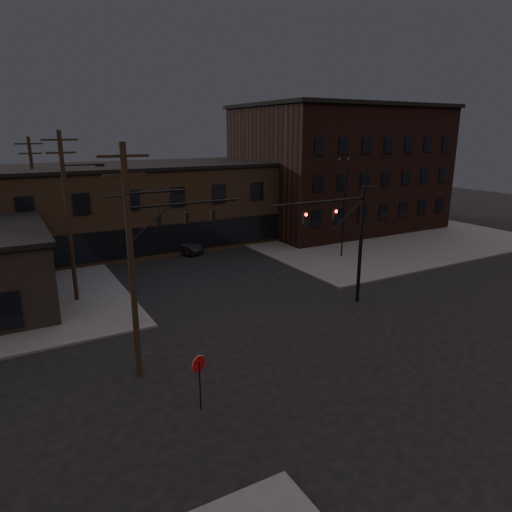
{
  "coord_description": "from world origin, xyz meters",
  "views": [
    {
      "loc": [
        -14.34,
        -17.95,
        11.41
      ],
      "look_at": [
        -0.09,
        7.18,
        3.5
      ],
      "focal_mm": 32.0,
      "sensor_mm": 36.0,
      "label": 1
    }
  ],
  "objects": [
    {
      "name": "parked_car_lot_a",
      "position": [
        17.17,
        21.5,
        0.83
      ],
      "size": [
        4.13,
        1.95,
        1.36
      ],
      "primitive_type": "imported",
      "rotation": [
        0.0,
        0.0,
        1.49
      ],
      "color": "black",
      "rests_on": "sidewalk_ne"
    },
    {
      "name": "car_crossing",
      "position": [
        0.56,
        22.87,
        0.73
      ],
      "size": [
        3.09,
        4.7,
        1.46
      ],
      "primitive_type": "imported",
      "rotation": [
        0.0,
        0.0,
        0.38
      ],
      "color": "black",
      "rests_on": "ground"
    },
    {
      "name": "utility_pole_far",
      "position": [
        -11.5,
        26.0,
        5.78
      ],
      "size": [
        2.2,
        0.28,
        11.0
      ],
      "color": "black",
      "rests_on": "ground"
    },
    {
      "name": "ground",
      "position": [
        0.0,
        0.0,
        0.0
      ],
      "size": [
        140.0,
        140.0,
        0.0
      ],
      "primitive_type": "plane",
      "color": "black",
      "rests_on": "ground"
    },
    {
      "name": "lot_light_a",
      "position": [
        13.0,
        14.0,
        5.51
      ],
      "size": [
        1.5,
        0.28,
        9.14
      ],
      "color": "black",
      "rests_on": "ground"
    },
    {
      "name": "traffic_signal_near",
      "position": [
        5.36,
        4.5,
        4.93
      ],
      "size": [
        7.12,
        0.24,
        8.0
      ],
      "color": "black",
      "rests_on": "ground"
    },
    {
      "name": "lot_light_b",
      "position": [
        19.0,
        19.0,
        5.51
      ],
      "size": [
        1.5,
        0.28,
        9.14
      ],
      "color": "black",
      "rests_on": "ground"
    },
    {
      "name": "building_row",
      "position": [
        0.0,
        28.0,
        4.0
      ],
      "size": [
        40.0,
        12.0,
        8.0
      ],
      "primitive_type": "cube",
      "color": "#4C3D28",
      "rests_on": "ground"
    },
    {
      "name": "parked_car_lot_b",
      "position": [
        16.81,
        20.05,
        0.74
      ],
      "size": [
        4.36,
        3.17,
        1.17
      ],
      "primitive_type": "imported",
      "rotation": [
        0.0,
        0.0,
        1.14
      ],
      "color": "#B2B2B4",
      "rests_on": "sidewalk_ne"
    },
    {
      "name": "stop_sign",
      "position": [
        -8.0,
        -1.99,
        1.84
      ],
      "size": [
        0.72,
        0.33,
        2.48
      ],
      "color": "black",
      "rests_on": "ground"
    },
    {
      "name": "utility_pole_mid",
      "position": [
        -10.44,
        14.0,
        6.13
      ],
      "size": [
        3.7,
        0.28,
        11.5
      ],
      "color": "black",
      "rests_on": "ground"
    },
    {
      "name": "sidewalk_ne",
      "position": [
        22.0,
        22.0,
        0.07
      ],
      "size": [
        30.0,
        30.0,
        0.15
      ],
      "primitive_type": "cube",
      "color": "#474744",
      "rests_on": "ground"
    },
    {
      "name": "building_right",
      "position": [
        22.0,
        26.0,
        7.0
      ],
      "size": [
        22.0,
        16.0,
        14.0
      ],
      "primitive_type": "cube",
      "color": "black",
      "rests_on": "ground"
    },
    {
      "name": "utility_pole_near",
      "position": [
        -9.43,
        2.0,
        5.87
      ],
      "size": [
        3.7,
        0.28,
        11.0
      ],
      "color": "black",
      "rests_on": "ground"
    },
    {
      "name": "traffic_signal_far",
      "position": [
        -6.72,
        8.0,
        5.01
      ],
      "size": [
        7.12,
        0.24,
        8.0
      ],
      "color": "black",
      "rests_on": "ground"
    }
  ]
}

